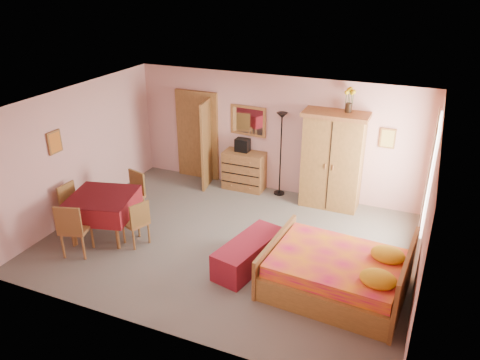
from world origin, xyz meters
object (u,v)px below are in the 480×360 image
at_px(bed, 336,264).
at_px(chair_west, 76,208).
at_px(chest_of_drawers, 244,171).
at_px(stereo, 243,145).
at_px(wall_mirror, 248,121).
at_px(sunflower_vase, 349,100).
at_px(chair_east, 135,222).
at_px(bench, 249,253).
at_px(floor_lamp, 281,155).
at_px(chair_south, 76,228).
at_px(dining_table, 104,216).
at_px(wardrobe, 332,160).
at_px(chair_north, 130,196).

xyz_separation_m(bed, chair_west, (-4.97, -0.05, -0.03)).
distance_m(chest_of_drawers, chair_west, 3.71).
bearing_deg(stereo, wall_mirror, 66.34).
height_order(sunflower_vase, chair_east, sunflower_vase).
height_order(sunflower_vase, bench, sunflower_vase).
bearing_deg(bench, floor_lamp, 98.31).
relative_size(wall_mirror, chair_west, 0.94).
xyz_separation_m(sunflower_vase, chair_south, (-3.85, -3.65, -1.78)).
xyz_separation_m(chest_of_drawers, dining_table, (-1.61, -2.94, -0.03)).
xyz_separation_m(wardrobe, chair_east, (-2.89, -2.88, -0.58)).
xyz_separation_m(chest_of_drawers, wardrobe, (1.98, -0.06, 0.58)).
distance_m(bench, chair_north, 2.87).
distance_m(wardrobe, sunflower_vase, 1.29).
relative_size(wall_mirror, stereo, 2.76).
distance_m(wall_mirror, chair_north, 3.04).
bearing_deg(bench, chair_east, -176.40).
height_order(stereo, wardrobe, wardrobe).
bearing_deg(bed, chair_west, -175.25).
height_order(stereo, chair_east, stereo).
xyz_separation_m(stereo, sunflower_vase, (2.26, -0.03, 1.26)).
bearing_deg(chair_south, chest_of_drawers, 48.85).
bearing_deg(floor_lamp, wall_mirror, 168.44).
height_order(stereo, chair_west, stereo).
relative_size(chest_of_drawers, dining_table, 0.82).
bearing_deg(dining_table, bench, 2.56).
xyz_separation_m(stereo, wardrobe, (2.05, -0.12, -0.00)).
height_order(bench, chair_north, chair_north).
bearing_deg(bed, chair_north, 174.65).
bearing_deg(chair_east, chair_south, 153.59).
height_order(wall_mirror, chair_north, wall_mirror).
xyz_separation_m(wardrobe, bed, (0.75, -2.84, -0.53)).
bearing_deg(floor_lamp, bench, -81.69).
xyz_separation_m(dining_table, chair_north, (0.06, 0.76, 0.07)).
height_order(bench, chair_south, chair_south).
relative_size(dining_table, chair_south, 1.12).
bearing_deg(stereo, sunflower_vase, -0.69).
bearing_deg(stereo, chair_south, -113.48).
distance_m(dining_table, chair_west, 0.64).
xyz_separation_m(wall_mirror, floor_lamp, (0.83, -0.17, -0.61)).
bearing_deg(bench, sunflower_vase, 71.72).
bearing_deg(chest_of_drawers, chair_west, -127.68).
bearing_deg(chair_north, chest_of_drawers, -109.58).
xyz_separation_m(wall_mirror, chair_west, (-2.24, -3.16, -1.09)).
bearing_deg(floor_lamp, chair_west, -135.86).
xyz_separation_m(dining_table, chair_east, (0.70, -0.01, 0.02)).
distance_m(bed, chair_west, 4.97).
xyz_separation_m(sunflower_vase, chair_west, (-4.43, -2.98, -1.83)).
xyz_separation_m(bed, bench, (-1.48, 0.09, -0.25)).
bearing_deg(chair_north, wardrobe, -133.33).
distance_m(chair_south, chair_east, 1.02).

